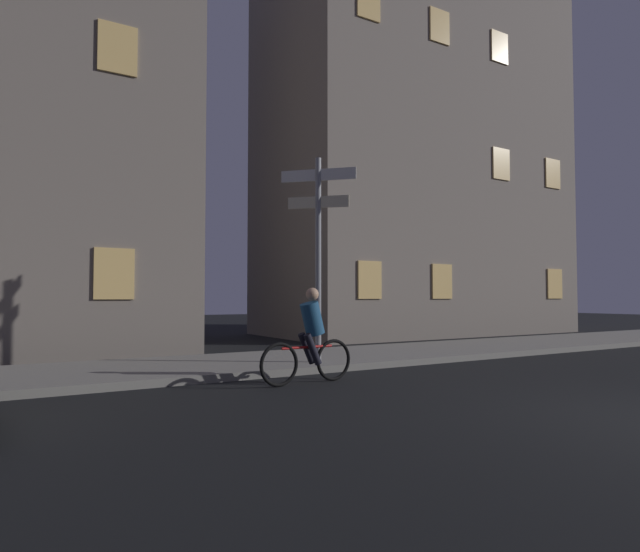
# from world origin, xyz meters

# --- Properties ---
(sidewalk_kerb) EXTENTS (40.00, 3.25, 0.14)m
(sidewalk_kerb) POSITION_xyz_m (0.00, 7.19, 0.07)
(sidewalk_kerb) COLOR gray
(sidewalk_kerb) RESTS_ON ground_plane
(signpost) EXTENTS (1.14, 1.14, 4.17)m
(signpost) POSITION_xyz_m (-1.22, 6.19, 2.60)
(signpost) COLOR gray
(signpost) RESTS_ON sidewalk_kerb
(cyclist) EXTENTS (1.82, 0.35, 1.61)m
(cyclist) POSITION_xyz_m (-2.27, 4.69, 0.75)
(cyclist) COLOR black
(cyclist) RESTS_ON ground_plane
(building_right_block) EXTENTS (12.37, 6.18, 16.54)m
(building_right_block) POSITION_xyz_m (7.90, 13.61, 8.27)
(building_right_block) COLOR slate
(building_right_block) RESTS_ON ground_plane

